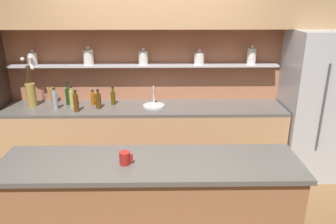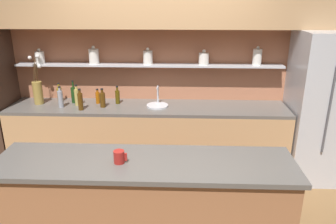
# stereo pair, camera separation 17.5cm
# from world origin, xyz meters

# --- Properties ---
(back_wall_unit) EXTENTS (5.20, 0.44, 2.60)m
(back_wall_unit) POSITION_xyz_m (-0.00, 1.53, 1.55)
(back_wall_unit) COLOR #A86647
(back_wall_unit) RESTS_ON ground_plane
(back_counter_unit) EXTENTS (3.55, 0.62, 0.92)m
(back_counter_unit) POSITION_xyz_m (-0.14, 1.24, 0.46)
(back_counter_unit) COLOR tan
(back_counter_unit) RESTS_ON ground_plane
(island_counter) EXTENTS (2.41, 0.61, 1.02)m
(island_counter) POSITION_xyz_m (0.00, -0.40, 0.51)
(island_counter) COLOR #99603D
(island_counter) RESTS_ON ground_plane
(refrigerator) EXTENTS (0.94, 0.73, 1.88)m
(refrigerator) POSITION_xyz_m (2.13, 1.20, 0.94)
(refrigerator) COLOR #B7B7BC
(refrigerator) RESTS_ON ground_plane
(flower_vase) EXTENTS (0.14, 0.15, 0.63)m
(flower_vase) POSITION_xyz_m (-1.57, 1.30, 1.11)
(flower_vase) COLOR olive
(flower_vase) RESTS_ON back_counter_unit
(sink_fixture) EXTENTS (0.28, 0.28, 0.25)m
(sink_fixture) POSITION_xyz_m (-0.01, 1.25, 0.95)
(sink_fixture) COLOR #B7B7BC
(sink_fixture) RESTS_ON back_counter_unit
(bottle_sauce_0) EXTENTS (0.05, 0.05, 0.20)m
(bottle_sauce_0) POSITION_xyz_m (-0.80, 1.33, 1.00)
(bottle_sauce_0) COLOR #9E4C0A
(bottle_sauce_0) RESTS_ON back_counter_unit
(bottle_oil_1) EXTENTS (0.06, 0.06, 0.24)m
(bottle_oil_1) POSITION_xyz_m (-0.54, 1.33, 1.02)
(bottle_oil_1) COLOR #47380A
(bottle_oil_1) RESTS_ON back_counter_unit
(bottle_spirit_2) EXTENTS (0.06, 0.06, 0.27)m
(bottle_spirit_2) POSITION_xyz_m (-1.23, 1.16, 1.03)
(bottle_spirit_2) COLOR gray
(bottle_spirit_2) RESTS_ON back_counter_unit
(bottle_spirit_3) EXTENTS (0.06, 0.06, 0.27)m
(bottle_spirit_3) POSITION_xyz_m (-1.04, 1.24, 1.04)
(bottle_spirit_3) COLOR tan
(bottle_spirit_3) RESTS_ON back_counter_unit
(bottle_wine_4) EXTENTS (0.07, 0.07, 0.30)m
(bottle_wine_4) POSITION_xyz_m (-1.12, 1.35, 1.03)
(bottle_wine_4) COLOR #193814
(bottle_wine_4) RESTS_ON back_counter_unit
(bottle_spirit_5) EXTENTS (0.07, 0.07, 0.24)m
(bottle_spirit_5) POSITION_xyz_m (-0.70, 1.19, 1.02)
(bottle_spirit_5) COLOR #4C2D0C
(bottle_spirit_5) RESTS_ON back_counter_unit
(bottle_oil_6) EXTENTS (0.06, 0.06, 0.25)m
(bottle_oil_6) POSITION_xyz_m (-1.33, 1.41, 1.02)
(bottle_oil_6) COLOR olive
(bottle_oil_6) RESTS_ON back_counter_unit
(bottle_spirit_7) EXTENTS (0.06, 0.06, 0.27)m
(bottle_spirit_7) POSITION_xyz_m (-0.95, 1.07, 1.03)
(bottle_spirit_7) COLOR #4C2D0C
(bottle_spirit_7) RESTS_ON back_counter_unit
(coffee_mug) EXTENTS (0.11, 0.09, 0.10)m
(coffee_mug) POSITION_xyz_m (-0.19, -0.44, 1.07)
(coffee_mug) COLOR maroon
(coffee_mug) RESTS_ON island_counter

